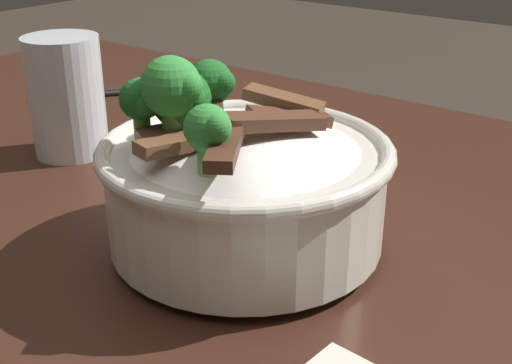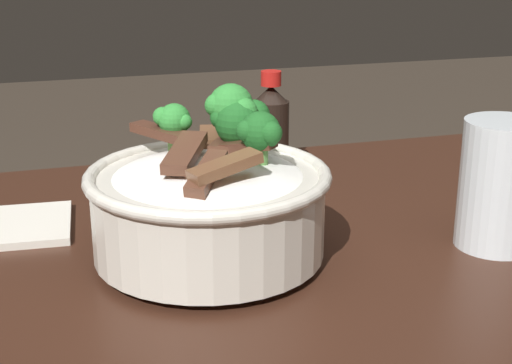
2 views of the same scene
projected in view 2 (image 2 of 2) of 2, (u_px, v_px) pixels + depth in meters
rice_bowl at (210, 197)px, 0.68m from camera, size 0.22×0.22×0.16m
drinking_glass at (499, 193)px, 0.72m from camera, size 0.08×0.08×0.13m
soy_sauce_bottle at (269, 128)px, 0.94m from camera, size 0.05×0.05×0.13m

